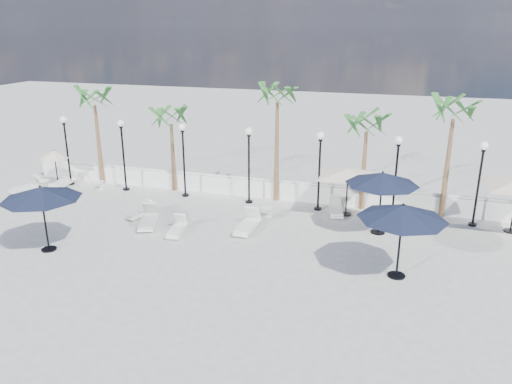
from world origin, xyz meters
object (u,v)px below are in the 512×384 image
(lounger_6, at_px, (336,209))
(lounger_5, at_px, (248,225))
(lounger_2, at_px, (177,229))
(parasol_navy_mid, at_px, (403,213))
(parasol_navy_right, at_px, (382,179))
(parasol_cream_sq_a, at_px, (348,169))
(lounger_0, at_px, (28,187))
(parasol_cream_small, at_px, (54,155))
(parasol_navy_left, at_px, (41,193))
(lounger_3, at_px, (142,212))
(lounger_4, at_px, (148,220))
(lounger_1, at_px, (63,182))

(lounger_6, bearing_deg, lounger_5, -148.82)
(lounger_2, relative_size, parasol_navy_mid, 0.56)
(parasol_navy_right, distance_m, parasol_cream_sq_a, 2.39)
(parasol_cream_sq_a, bearing_deg, parasol_navy_right, -47.62)
(lounger_0, height_order, lounger_6, lounger_6)
(lounger_6, height_order, parasol_cream_sq_a, parasol_cream_sq_a)
(lounger_5, bearing_deg, parasol_cream_small, 166.07)
(lounger_6, bearing_deg, parasol_cream_sq_a, -13.86)
(lounger_0, height_order, parasol_cream_small, parasol_cream_small)
(parasol_navy_left, bearing_deg, lounger_3, 68.10)
(lounger_3, xyz_separation_m, parasol_cream_sq_a, (9.13, 2.98, 2.05))
(lounger_2, height_order, lounger_3, lounger_2)
(lounger_2, relative_size, parasol_navy_right, 0.57)
(parasol_cream_sq_a, xyz_separation_m, parasol_cream_small, (-16.03, -0.00, -0.52))
(parasol_cream_sq_a, bearing_deg, lounger_0, -175.31)
(lounger_4, bearing_deg, parasol_navy_mid, -28.86)
(lounger_4, height_order, parasol_navy_left, parasol_navy_left)
(lounger_2, bearing_deg, lounger_0, 154.34)
(parasol_navy_right, bearing_deg, parasol_cream_small, 174.31)
(lounger_6, relative_size, parasol_cream_small, 0.95)
(lounger_1, bearing_deg, lounger_5, -20.51)
(parasol_navy_mid, height_order, parasol_cream_sq_a, parasol_navy_mid)
(lounger_3, relative_size, parasol_cream_small, 0.84)
(lounger_4, xyz_separation_m, parasol_navy_mid, (10.79, -1.72, 2.19))
(parasol_navy_right, relative_size, parasol_cream_small, 1.53)
(lounger_0, distance_m, lounger_4, 8.94)
(lounger_0, bearing_deg, lounger_3, 10.93)
(lounger_3, distance_m, lounger_6, 9.17)
(lounger_5, bearing_deg, lounger_1, 166.25)
(lounger_6, bearing_deg, lounger_1, 169.21)
(lounger_6, bearing_deg, lounger_0, 173.45)
(lounger_6, xyz_separation_m, parasol_navy_right, (2.07, -1.78, 2.21))
(parasol_cream_sq_a, bearing_deg, lounger_2, -147.10)
(lounger_1, height_order, lounger_2, lounger_1)
(lounger_2, distance_m, parasol_cream_small, 10.41)
(lounger_6, bearing_deg, parasol_navy_right, -52.09)
(lounger_4, distance_m, parasol_cream_small, 8.77)
(lounger_2, bearing_deg, parasol_cream_small, 145.59)
(lounger_5, bearing_deg, lounger_0, 172.87)
(lounger_4, distance_m, lounger_6, 8.75)
(parasol_navy_right, bearing_deg, lounger_0, 178.84)
(lounger_4, distance_m, parasol_navy_left, 4.80)
(parasol_cream_sq_a, height_order, parasol_cream_small, parasol_cream_sq_a)
(lounger_3, relative_size, lounger_6, 0.89)
(lounger_0, height_order, lounger_2, lounger_0)
(lounger_0, bearing_deg, lounger_1, 66.23)
(parasol_navy_left, xyz_separation_m, parasol_navy_mid, (13.37, 1.72, 0.06))
(parasol_navy_right, relative_size, parasol_cream_sq_a, 0.63)
(parasol_navy_right, height_order, parasol_cream_sq_a, parasol_navy_right)
(lounger_2, bearing_deg, parasol_cream_sq_a, 23.31)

